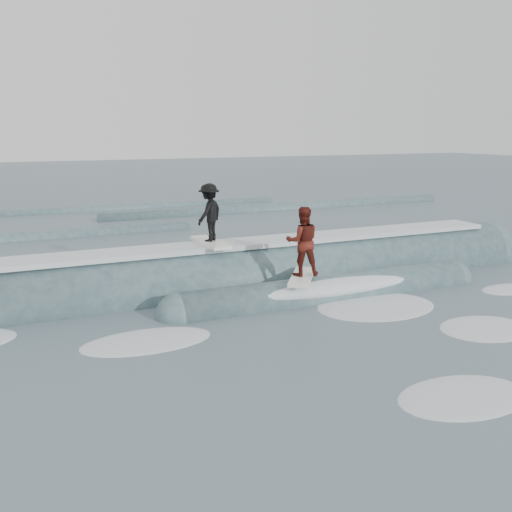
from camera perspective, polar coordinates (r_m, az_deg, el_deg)
name	(u,v)px	position (r m, az deg, el deg)	size (l,w,h in m)	color
ground	(296,317)	(14.62, 4.04, -6.15)	(160.00, 160.00, 0.00)	#40545E
breaking_wave	(254,285)	(17.44, -0.20, -2.89)	(22.08, 4.07, 2.57)	#334E56
surfer_black	(209,215)	(16.79, -4.69, 4.11)	(1.24, 2.02, 1.80)	white
surfer_red	(302,244)	(15.69, 4.67, 1.19)	(1.60, 1.95, 2.01)	white
whitewater	(344,326)	(14.10, 8.77, -6.97)	(16.87, 8.35, 0.10)	silver
far_swells	(147,219)	(31.00, -10.83, 3.64)	(40.37, 8.65, 0.80)	#334E56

